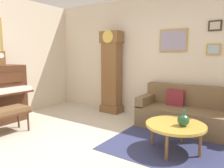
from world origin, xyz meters
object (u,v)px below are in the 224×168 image
object	(u,v)px
green_jug	(183,120)
mantel_clock	(0,57)
coffee_table	(175,126)
grandfather_clock	(111,74)
piano_bench	(8,112)
couch	(189,114)

from	to	relation	value
green_jug	mantel_clock	bearing A→B (deg)	-170.03
green_jug	coffee_table	bearing A→B (deg)	165.48
grandfather_clock	mantel_clock	world-z (taller)	grandfather_clock
piano_bench	couch	xyz separation A→B (m)	(2.67, 2.11, -0.09)
couch	green_jug	size ratio (longest dim) A/B	7.92
couch	green_jug	distance (m)	1.15
piano_bench	grandfather_clock	size ratio (longest dim) A/B	0.34
piano_bench	couch	bearing A→B (deg)	38.31
piano_bench	coffee_table	distance (m)	2.94
couch	coffee_table	xyz separation A→B (m)	(0.08, -1.09, 0.08)
grandfather_clock	mantel_clock	distance (m)	2.52
coffee_table	couch	bearing A→B (deg)	94.25
couch	coffee_table	distance (m)	1.09
couch	green_jug	bearing A→B (deg)	-79.85
piano_bench	coffee_table	xyz separation A→B (m)	(2.75, 1.03, -0.01)
grandfather_clock	green_jug	world-z (taller)	grandfather_clock
piano_bench	mantel_clock	bearing A→B (deg)	156.12
piano_bench	coffee_table	world-z (taller)	piano_bench
piano_bench	couch	world-z (taller)	couch
couch	green_jug	xyz separation A→B (m)	(0.20, -1.12, 0.20)
piano_bench	green_jug	distance (m)	3.04
couch	green_jug	world-z (taller)	couch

